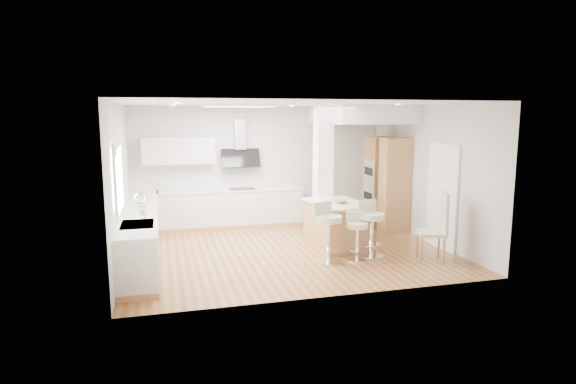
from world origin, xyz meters
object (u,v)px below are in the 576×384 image
object	(u,v)px
bar_stool_b	(357,233)
bar_stool_c	(371,226)
bar_stool_a	(328,229)
dining_chair	(438,225)
peninsula	(337,224)

from	to	relation	value
bar_stool_b	bar_stool_c	size ratio (longest dim) A/B	0.84
bar_stool_a	dining_chair	xyz separation A→B (m)	(1.91, -0.43, 0.06)
bar_stool_c	bar_stool_b	bearing A→B (deg)	-169.77
peninsula	bar_stool_b	size ratio (longest dim) A/B	1.76
peninsula	bar_stool_c	bearing A→B (deg)	-72.85
peninsula	bar_stool_a	distance (m)	1.13
bar_stool_b	dining_chair	world-z (taller)	dining_chair
bar_stool_c	dining_chair	size ratio (longest dim) A/B	0.84
bar_stool_a	bar_stool_c	world-z (taller)	bar_stool_a
bar_stool_b	bar_stool_c	xyz separation A→B (m)	(0.33, 0.13, 0.09)
bar_stool_a	dining_chair	distance (m)	1.96
bar_stool_a	bar_stool_c	distance (m)	0.89
dining_chair	bar_stool_b	bearing A→B (deg)	-178.46
bar_stool_a	bar_stool_b	bearing A→B (deg)	-24.85
bar_stool_a	bar_stool_b	xyz separation A→B (m)	(0.55, -0.01, -0.11)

